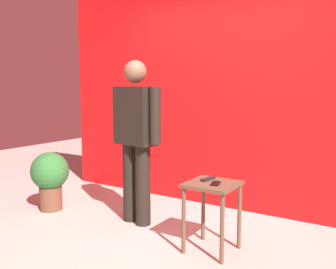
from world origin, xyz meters
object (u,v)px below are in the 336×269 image
(side_table, at_px, (212,197))
(potted_plant, at_px, (50,176))
(standing_person, at_px, (136,133))
(tv_remote, at_px, (208,179))
(cell_phone, at_px, (216,183))

(side_table, relative_size, potted_plant, 0.90)
(standing_person, distance_m, side_table, 1.12)
(standing_person, bearing_deg, tv_remote, -8.87)
(standing_person, xyz_separation_m, cell_phone, (1.03, -0.23, -0.34))
(cell_phone, relative_size, tv_remote, 0.85)
(tv_remote, relative_size, potted_plant, 0.25)
(side_table, distance_m, potted_plant, 2.10)
(standing_person, height_order, tv_remote, standing_person)
(side_table, bearing_deg, potted_plant, -179.60)
(potted_plant, bearing_deg, standing_person, 11.32)
(side_table, height_order, cell_phone, cell_phone)
(standing_person, height_order, cell_phone, standing_person)
(standing_person, height_order, potted_plant, standing_person)
(side_table, xyz_separation_m, tv_remote, (-0.08, 0.06, 0.14))
(cell_phone, xyz_separation_m, potted_plant, (-2.14, 0.01, -0.22))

